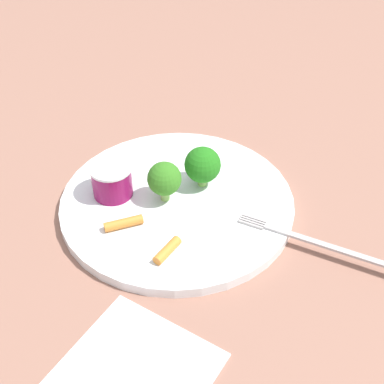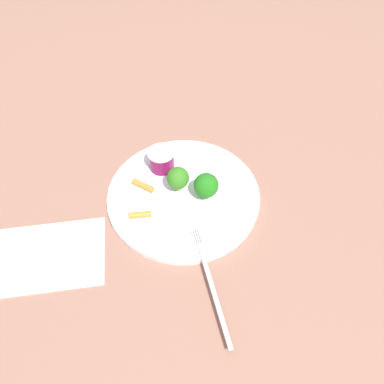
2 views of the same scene
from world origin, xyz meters
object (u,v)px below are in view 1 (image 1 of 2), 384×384
at_px(broccoli_floret_0, 203,165).
at_px(carrot_stick_1, 124,223).
at_px(plate, 177,203).
at_px(fork, 323,245).
at_px(carrot_stick_0, 167,250).
at_px(sauce_cup, 112,180).
at_px(broccoli_floret_1, 164,179).

height_order(broccoli_floret_0, carrot_stick_1, broccoli_floret_0).
relative_size(plate, fork, 1.39).
height_order(carrot_stick_0, carrot_stick_1, same).
relative_size(carrot_stick_0, carrot_stick_1, 0.87).
relative_size(sauce_cup, broccoli_floret_0, 0.96).
height_order(plate, sauce_cup, sauce_cup).
bearing_deg(fork, carrot_stick_1, 115.88).
bearing_deg(broccoli_floret_1, carrot_stick_0, -142.69).
xyz_separation_m(sauce_cup, carrot_stick_0, (-0.04, -0.11, -0.01)).
xyz_separation_m(carrot_stick_0, carrot_stick_1, (0.01, 0.06, 0.00)).
bearing_deg(broccoli_floret_0, carrot_stick_0, -164.86).
bearing_deg(carrot_stick_1, broccoli_floret_1, -9.54).
xyz_separation_m(broccoli_floret_0, fork, (-0.01, -0.16, -0.03)).
xyz_separation_m(broccoli_floret_1, carrot_stick_0, (-0.07, -0.05, -0.02)).
relative_size(carrot_stick_0, fork, 0.19).
relative_size(broccoli_floret_1, fork, 0.25).
bearing_deg(plate, broccoli_floret_1, 125.63).
distance_m(broccoli_floret_0, broccoli_floret_1, 0.05).
distance_m(broccoli_floret_0, carrot_stick_0, 0.12).
distance_m(broccoli_floret_0, carrot_stick_1, 0.11).
height_order(plate, carrot_stick_1, carrot_stick_1).
relative_size(broccoli_floret_1, carrot_stick_0, 1.35).
bearing_deg(carrot_stick_1, sauce_cup, 51.20).
height_order(plate, carrot_stick_0, carrot_stick_0).
bearing_deg(carrot_stick_0, broccoli_floret_1, 37.31).
bearing_deg(sauce_cup, fork, -76.66).
distance_m(broccoli_floret_0, fork, 0.16).
distance_m(plate, fork, 0.17).
relative_size(plate, carrot_stick_0, 7.33).
relative_size(carrot_stick_1, fork, 0.22).
bearing_deg(broccoli_floret_0, fork, -95.46).
bearing_deg(carrot_stick_0, sauce_cup, 68.32).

